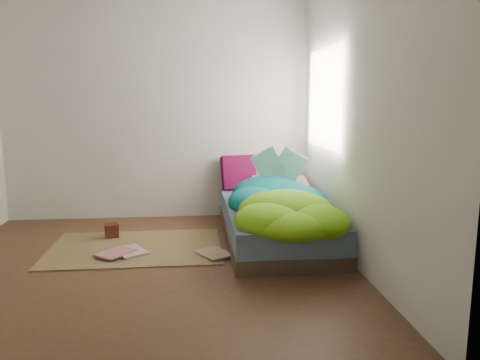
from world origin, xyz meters
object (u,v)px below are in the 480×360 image
at_px(floor_book_a, 118,254).
at_px(floor_book_b, 107,251).
at_px(bed, 275,223).
at_px(wooden_box, 112,230).
at_px(pillow_magenta, 239,173).
at_px(open_book, 279,155).

distance_m(floor_book_a, floor_book_b, 0.14).
height_order(bed, wooden_box, bed).
xyz_separation_m(bed, pillow_magenta, (-0.28, 0.92, 0.37)).
bearing_deg(bed, pillow_magenta, 107.06).
distance_m(pillow_magenta, floor_book_b, 1.89).
height_order(wooden_box, floor_book_b, wooden_box).
bearing_deg(open_book, pillow_magenta, 135.20).
distance_m(bed, floor_book_a, 1.56).
relative_size(bed, open_book, 4.28).
relative_size(wooden_box, floor_book_a, 0.41).
relative_size(pillow_magenta, floor_book_a, 1.23).
distance_m(bed, pillow_magenta, 1.03).
relative_size(open_book, wooden_box, 3.52).
xyz_separation_m(open_book, floor_book_b, (-1.68, -0.55, -0.80)).
bearing_deg(floor_book_b, wooden_box, 132.41).
height_order(bed, pillow_magenta, pillow_magenta).
relative_size(wooden_box, floor_book_b, 0.42).
xyz_separation_m(open_book, floor_book_a, (-1.57, -0.63, -0.80)).
bearing_deg(pillow_magenta, bed, -82.12).
height_order(wooden_box, floor_book_a, wooden_box).
bearing_deg(floor_book_b, bed, 49.22).
relative_size(open_book, floor_book_b, 1.48).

